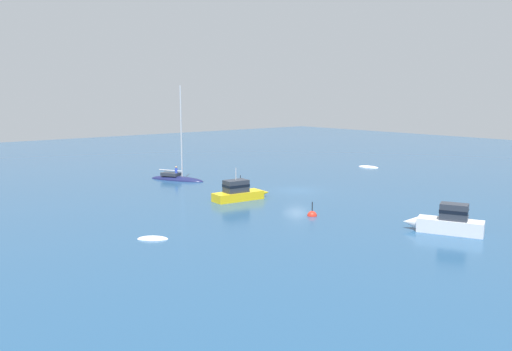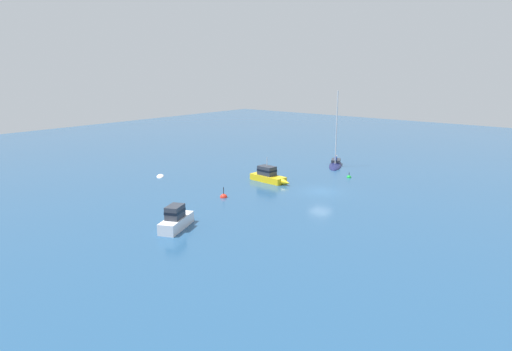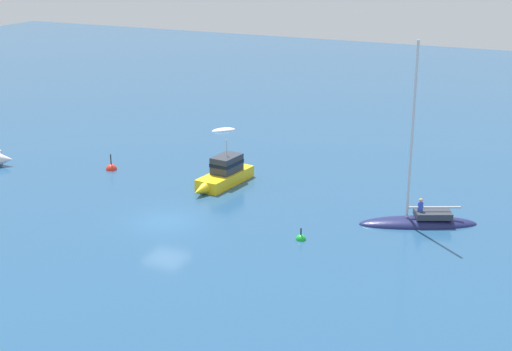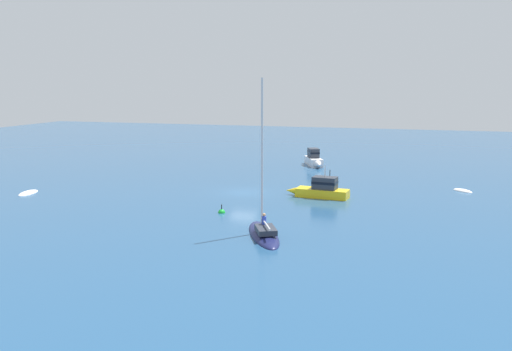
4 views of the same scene
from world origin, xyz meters
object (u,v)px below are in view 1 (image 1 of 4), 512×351
object	(u,v)px
skiff	(153,239)
sloop	(177,178)
cabin_cruiser	(447,222)
mooring_buoy	(240,181)
rib	(368,167)
channel_buoy	(312,216)
launch	(239,192)

from	to	relation	value
skiff	sloop	xyz separation A→B (m)	(21.06, -14.78, 0.18)
cabin_cruiser	sloop	xyz separation A→B (m)	(33.40, 2.63, -0.66)
mooring_buoy	rib	bearing A→B (deg)	-95.84
skiff	rib	bearing A→B (deg)	-119.37
channel_buoy	skiff	bearing A→B (deg)	80.81
cabin_cruiser	channel_buoy	xyz separation A→B (m)	(10.12, 3.67, -0.83)
launch	mooring_buoy	distance (m)	11.03
sloop	mooring_buoy	size ratio (longest dim) A/B	11.50
channel_buoy	cabin_cruiser	bearing A→B (deg)	-160.05
launch	rib	size ratio (longest dim) A/B	1.98
rib	channel_buoy	world-z (taller)	channel_buoy
skiff	mooring_buoy	xyz separation A→B (m)	(15.48, -20.02, 0.01)
cabin_cruiser	mooring_buoy	xyz separation A→B (m)	(27.83, -2.61, -0.83)
channel_buoy	mooring_buoy	xyz separation A→B (m)	(17.71, -6.29, -0.00)
mooring_buoy	cabin_cruiser	bearing A→B (deg)	174.64
skiff	mooring_buoy	bearing A→B (deg)	-99.63
skiff	cabin_cruiser	size ratio (longest dim) A/B	0.39
skiff	sloop	bearing A→B (deg)	-82.40
launch	sloop	size ratio (longest dim) A/B	0.54
rib	sloop	bearing A→B (deg)	62.96
mooring_buoy	channel_buoy	bearing A→B (deg)	160.46
skiff	rib	xyz separation A→B (m)	(13.33, -41.07, 0.00)
rib	launch	bearing A→B (deg)	92.27
rib	sloop	distance (m)	27.41
channel_buoy	launch	bearing A→B (deg)	3.84
cabin_cruiser	rib	bearing A→B (deg)	-66.44
skiff	launch	bearing A→B (deg)	-109.55
skiff	mooring_buoy	size ratio (longest dim) A/B	2.25
sloop	mooring_buoy	world-z (taller)	sloop
cabin_cruiser	sloop	size ratio (longest dim) A/B	0.50
launch	sloop	bearing A→B (deg)	89.24
launch	rib	xyz separation A→B (m)	(6.41, -27.95, -0.77)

